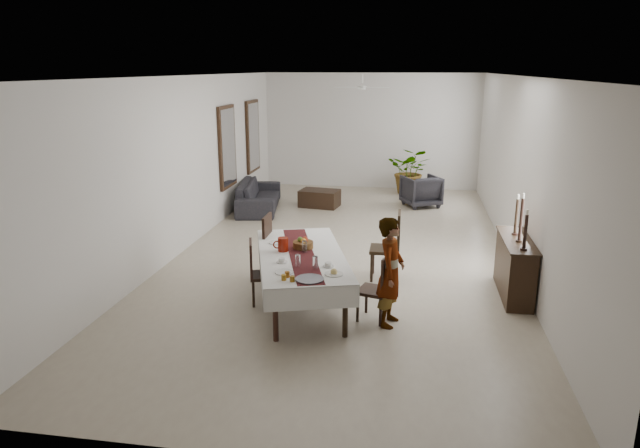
# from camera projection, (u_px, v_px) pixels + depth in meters

# --- Properties ---
(floor) EXTENTS (6.00, 12.00, 0.00)m
(floor) POSITION_uv_depth(u_px,v_px,m) (344.00, 251.00, 10.75)
(floor) COLOR #B3A78E
(floor) RESTS_ON ground
(ceiling) EXTENTS (6.00, 12.00, 0.02)m
(ceiling) POSITION_uv_depth(u_px,v_px,m) (347.00, 76.00, 9.90)
(ceiling) COLOR white
(ceiling) RESTS_ON wall_back
(wall_back) EXTENTS (6.00, 0.02, 3.20)m
(wall_back) POSITION_uv_depth(u_px,v_px,m) (371.00, 131.00, 16.03)
(wall_back) COLOR silver
(wall_back) RESTS_ON floor
(wall_front) EXTENTS (6.00, 0.02, 3.20)m
(wall_front) POSITION_uv_depth(u_px,v_px,m) (257.00, 290.00, 4.62)
(wall_front) COLOR silver
(wall_front) RESTS_ON floor
(wall_left) EXTENTS (0.02, 12.00, 3.20)m
(wall_left) POSITION_uv_depth(u_px,v_px,m) (188.00, 162.00, 10.80)
(wall_left) COLOR silver
(wall_left) RESTS_ON floor
(wall_right) EXTENTS (0.02, 12.00, 3.20)m
(wall_right) POSITION_uv_depth(u_px,v_px,m) (518.00, 172.00, 9.86)
(wall_right) COLOR silver
(wall_right) RESTS_ON floor
(dining_table_top) EXTENTS (1.66, 2.60, 0.05)m
(dining_table_top) POSITION_uv_depth(u_px,v_px,m) (301.00, 256.00, 8.17)
(dining_table_top) COLOR black
(dining_table_top) RESTS_ON table_leg_fl
(table_leg_fl) EXTENTS (0.09, 0.09, 0.70)m
(table_leg_fl) POSITION_uv_depth(u_px,v_px,m) (275.00, 315.00, 7.12)
(table_leg_fl) COLOR black
(table_leg_fl) RESTS_ON floor
(table_leg_fr) EXTENTS (0.09, 0.09, 0.70)m
(table_leg_fr) POSITION_uv_depth(u_px,v_px,m) (345.00, 311.00, 7.23)
(table_leg_fr) COLOR black
(table_leg_fr) RESTS_ON floor
(table_leg_bl) EXTENTS (0.09, 0.09, 0.70)m
(table_leg_bl) POSITION_uv_depth(u_px,v_px,m) (268.00, 257.00, 9.31)
(table_leg_bl) COLOR black
(table_leg_bl) RESTS_ON floor
(table_leg_br) EXTENTS (0.09, 0.09, 0.70)m
(table_leg_br) POSITION_uv_depth(u_px,v_px,m) (321.00, 254.00, 9.43)
(table_leg_br) COLOR black
(table_leg_br) RESTS_ON floor
(tablecloth_top) EXTENTS (1.89, 2.83, 0.01)m
(tablecloth_top) POSITION_uv_depth(u_px,v_px,m) (301.00, 254.00, 8.17)
(tablecloth_top) COLOR white
(tablecloth_top) RESTS_ON dining_table_top
(tablecloth_drape_left) EXTENTS (0.76, 2.49, 0.30)m
(tablecloth_drape_left) POSITION_uv_depth(u_px,v_px,m) (260.00, 265.00, 8.13)
(tablecloth_drape_left) COLOR silver
(tablecloth_drape_left) RESTS_ON dining_table_top
(tablecloth_drape_right) EXTENTS (0.76, 2.49, 0.30)m
(tablecloth_drape_right) POSITION_uv_depth(u_px,v_px,m) (342.00, 262.00, 8.28)
(tablecloth_drape_right) COLOR silver
(tablecloth_drape_right) RESTS_ON dining_table_top
(tablecloth_drape_near) EXTENTS (1.14, 0.35, 0.30)m
(tablecloth_drape_near) POSITION_uv_depth(u_px,v_px,m) (312.00, 298.00, 6.97)
(tablecloth_drape_near) COLOR silver
(tablecloth_drape_near) RESTS_ON dining_table_top
(tablecloth_drape_far) EXTENTS (1.14, 0.35, 0.30)m
(tablecloth_drape_far) POSITION_uv_depth(u_px,v_px,m) (294.00, 238.00, 9.44)
(tablecloth_drape_far) COLOR white
(tablecloth_drape_far) RESTS_ON dining_table_top
(table_runner) EXTENTS (1.06, 2.51, 0.00)m
(table_runner) POSITION_uv_depth(u_px,v_px,m) (301.00, 253.00, 8.16)
(table_runner) COLOR #5B1A1C
(table_runner) RESTS_ON tablecloth_top
(red_pitcher) EXTENTS (0.19, 0.19, 0.20)m
(red_pitcher) POSITION_uv_depth(u_px,v_px,m) (283.00, 244.00, 8.25)
(red_pitcher) COLOR maroon
(red_pitcher) RESTS_ON tablecloth_top
(pitcher_handle) EXTENTS (0.12, 0.05, 0.12)m
(pitcher_handle) POSITION_uv_depth(u_px,v_px,m) (277.00, 245.00, 8.24)
(pitcher_handle) COLOR maroon
(pitcher_handle) RESTS_ON red_pitcher
(wine_glass_near) EXTENTS (0.07, 0.07, 0.17)m
(wine_glass_near) POSITION_uv_depth(u_px,v_px,m) (315.00, 263.00, 7.53)
(wine_glass_near) COLOR white
(wine_glass_near) RESTS_ON tablecloth_top
(wine_glass_mid) EXTENTS (0.07, 0.07, 0.17)m
(wine_glass_mid) POSITION_uv_depth(u_px,v_px,m) (298.00, 261.00, 7.60)
(wine_glass_mid) COLOR white
(wine_glass_mid) RESTS_ON tablecloth_top
(wine_glass_far) EXTENTS (0.07, 0.07, 0.17)m
(wine_glass_far) POSITION_uv_depth(u_px,v_px,m) (304.00, 247.00, 8.20)
(wine_glass_far) COLOR silver
(wine_glass_far) RESTS_ON tablecloth_top
(teacup_right) EXTENTS (0.09, 0.09, 0.06)m
(teacup_right) POSITION_uv_depth(u_px,v_px,m) (328.00, 265.00, 7.62)
(teacup_right) COLOR white
(teacup_right) RESTS_ON saucer_right
(saucer_right) EXTENTS (0.15, 0.15, 0.01)m
(saucer_right) POSITION_uv_depth(u_px,v_px,m) (328.00, 266.00, 7.62)
(saucer_right) COLOR silver
(saucer_right) RESTS_ON tablecloth_top
(teacup_left) EXTENTS (0.09, 0.09, 0.06)m
(teacup_left) POSITION_uv_depth(u_px,v_px,m) (282.00, 260.00, 7.78)
(teacup_left) COLOR white
(teacup_left) RESTS_ON saucer_left
(saucer_left) EXTENTS (0.15, 0.15, 0.01)m
(saucer_left) POSITION_uv_depth(u_px,v_px,m) (282.00, 262.00, 7.79)
(saucer_left) COLOR silver
(saucer_left) RESTS_ON tablecloth_top
(plate_near_right) EXTENTS (0.24, 0.24, 0.02)m
(plate_near_right) POSITION_uv_depth(u_px,v_px,m) (334.00, 274.00, 7.34)
(plate_near_right) COLOR silver
(plate_near_right) RESTS_ON tablecloth_top
(bread_near_right) EXTENTS (0.09, 0.09, 0.09)m
(bread_near_right) POSITION_uv_depth(u_px,v_px,m) (334.00, 272.00, 7.33)
(bread_near_right) COLOR #DEBF6C
(bread_near_right) RESTS_ON plate_near_right
(plate_near_left) EXTENTS (0.24, 0.24, 0.02)m
(plate_near_left) POSITION_uv_depth(u_px,v_px,m) (284.00, 272.00, 7.40)
(plate_near_left) COLOR silver
(plate_near_left) RESTS_ON tablecloth_top
(plate_far_left) EXTENTS (0.24, 0.24, 0.02)m
(plate_far_left) POSITION_uv_depth(u_px,v_px,m) (277.00, 243.00, 8.65)
(plate_far_left) COLOR white
(plate_far_left) RESTS_ON tablecloth_top
(serving_tray) EXTENTS (0.36, 0.36, 0.02)m
(serving_tray) POSITION_uv_depth(u_px,v_px,m) (310.00, 279.00, 7.15)
(serving_tray) COLOR #404045
(serving_tray) RESTS_ON tablecloth_top
(jam_jar_a) EXTENTS (0.06, 0.06, 0.08)m
(jam_jar_a) POSITION_uv_depth(u_px,v_px,m) (292.00, 279.00, 7.09)
(jam_jar_a) COLOR brown
(jam_jar_a) RESTS_ON tablecloth_top
(jam_jar_b) EXTENTS (0.06, 0.06, 0.08)m
(jam_jar_b) POSITION_uv_depth(u_px,v_px,m) (284.00, 277.00, 7.13)
(jam_jar_b) COLOR #9C6816
(jam_jar_b) RESTS_ON tablecloth_top
(jam_jar_c) EXTENTS (0.06, 0.06, 0.08)m
(jam_jar_c) POSITION_uv_depth(u_px,v_px,m) (287.00, 274.00, 7.24)
(jam_jar_c) COLOR #8F5014
(jam_jar_c) RESTS_ON tablecloth_top
(fruit_basket) EXTENTS (0.30, 0.30, 0.10)m
(fruit_basket) POSITION_uv_depth(u_px,v_px,m) (303.00, 245.00, 8.40)
(fruit_basket) COLOR brown
(fruit_basket) RESTS_ON tablecloth_top
(fruit_red) EXTENTS (0.09, 0.09, 0.09)m
(fruit_red) POSITION_uv_depth(u_px,v_px,m) (305.00, 239.00, 8.40)
(fruit_red) COLOR #A42C10
(fruit_red) RESTS_ON fruit_basket
(fruit_green) EXTENTS (0.08, 0.08, 0.08)m
(fruit_green) POSITION_uv_depth(u_px,v_px,m) (300.00, 239.00, 8.40)
(fruit_green) COLOR #547924
(fruit_green) RESTS_ON fruit_basket
(fruit_yellow) EXTENTS (0.08, 0.08, 0.08)m
(fruit_yellow) POSITION_uv_depth(u_px,v_px,m) (303.00, 241.00, 8.33)
(fruit_yellow) COLOR gold
(fruit_yellow) RESTS_ON fruit_basket
(chair_right_near_seat) EXTENTS (0.50, 0.50, 0.05)m
(chair_right_near_seat) POSITION_uv_depth(u_px,v_px,m) (374.00, 291.00, 7.72)
(chair_right_near_seat) COLOR black
(chair_right_near_seat) RESTS_ON chair_right_near_leg_fl
(chair_right_near_leg_fl) EXTENTS (0.05, 0.05, 0.39)m
(chair_right_near_leg_fl) POSITION_uv_depth(u_px,v_px,m) (380.00, 312.00, 7.57)
(chair_right_near_leg_fl) COLOR black
(chair_right_near_leg_fl) RESTS_ON floor
(chair_right_near_leg_fr) EXTENTS (0.05, 0.05, 0.39)m
(chair_right_near_leg_fr) POSITION_uv_depth(u_px,v_px,m) (388.00, 304.00, 7.86)
(chair_right_near_leg_fr) COLOR black
(chair_right_near_leg_fr) RESTS_ON floor
(chair_right_near_leg_bl) EXTENTS (0.05, 0.05, 0.39)m
(chair_right_near_leg_bl) POSITION_uv_depth(u_px,v_px,m) (358.00, 308.00, 7.71)
(chair_right_near_leg_bl) COLOR black
(chair_right_near_leg_bl) RESTS_ON floor
(chair_right_near_leg_br) EXTENTS (0.05, 0.05, 0.39)m
(chair_right_near_leg_br) POSITION_uv_depth(u_px,v_px,m) (366.00, 300.00, 7.99)
(chair_right_near_leg_br) COLOR black
(chair_right_near_leg_br) RESTS_ON floor
(chair_right_near_back) EXTENTS (0.15, 0.39, 0.51)m
(chair_right_near_back) POSITION_uv_depth(u_px,v_px,m) (387.00, 274.00, 7.57)
(chair_right_near_back) COLOR black
(chair_right_near_back) RESTS_ON chair_right_near_seat
(chair_right_far_seat) EXTENTS (0.48, 0.48, 0.05)m
(chair_right_far_seat) POSITION_uv_depth(u_px,v_px,m) (385.00, 249.00, 9.22)
(chair_right_far_seat) COLOR black
(chair_right_far_seat) RESTS_ON chair_right_far_leg_fl
(chair_right_far_leg_fl) EXTENTS (0.05, 0.05, 0.47)m
(chair_right_far_leg_fl) POSITION_uv_depth(u_px,v_px,m) (396.00, 269.00, 9.08)
(chair_right_far_leg_fl) COLOR black
(chair_right_far_leg_fl) RESTS_ON floor
(chair_right_far_leg_fr) EXTENTS (0.05, 0.05, 0.47)m
(chair_right_far_leg_fr) POSITION_uv_depth(u_px,v_px,m) (396.00, 261.00, 9.45)
(chair_right_far_leg_fr) COLOR black
(chair_right_far_leg_fr) RESTS_ON floor
(chair_right_far_leg_bl) EXTENTS (0.05, 0.05, 0.47)m
(chair_right_far_leg_bl) POSITION_uv_depth(u_px,v_px,m) (372.00, 268.00, 9.14)
(chair_right_far_leg_bl) COLOR black
(chair_right_far_leg_bl) RESTS_ON floor
(chair_right_far_leg_br) EXTENTS (0.05, 0.05, 0.47)m
(chair_right_far_leg_br) POSITION_uv_depth(u_px,v_px,m) (373.00, 260.00, 9.51)
(chair_right_far_leg_br) COLOR black
(chair_right_far_leg_br) RESTS_ON floor
(chair_right_far_back) EXTENTS (0.05, 0.47, 0.60)m
(chair_right_far_back) POSITION_uv_depth(u_px,v_px,m) (399.00, 231.00, 9.11)
(chair_right_far_back) COLOR black
(chair_right_far_back) RESTS_ON chair_right_far_seat
(chair_left_near_seat) EXTENTS (0.50, 0.50, 0.05)m
(chair_left_near_seat) POSITION_uv_depth(u_px,v_px,m) (264.00, 275.00, 8.29)
(chair_left_near_seat) COLOR black
(chair_left_near_seat) RESTS_ON chair_left_near_leg_fl
(chair_left_near_leg_fl) EXTENTS (0.05, 0.05, 0.39)m
(chair_left_near_leg_fl) POSITION_uv_depth(u_px,v_px,m) (253.00, 286.00, 8.49)
(chair_left_near_leg_fl) COLOR black
(chair_left_near_leg_fl) RESTS_ON floor
(chair_left_near_leg_fr) EXTENTS (0.05, 0.05, 0.39)m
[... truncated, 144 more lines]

